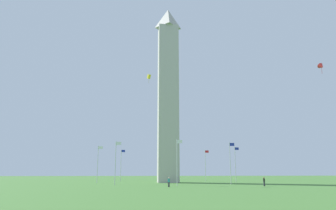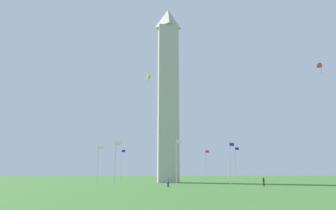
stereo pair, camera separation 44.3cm
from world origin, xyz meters
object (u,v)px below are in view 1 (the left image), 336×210
Objects in this scene: flagpole_w at (177,160)px; kite_yellow_box at (149,77)px; flagpole_n at (235,163)px; flagpole_s at (98,162)px; kite_red_delta at (321,66)px; person_black_shirt at (264,182)px; flagpole_e at (162,164)px; flagpole_se at (121,164)px; person_teal_shirt at (169,182)px; flagpole_nw at (230,161)px; flagpole_ne at (206,164)px; flagpole_sw at (116,161)px; obelisk_monument at (168,91)px.

kite_yellow_box reaches higher than flagpole_w.
flagpole_n is 33.71m from flagpole_s.
person_black_shirt is at bearing 119.26° from kite_red_delta.
flagpole_se is (-11.92, -4.94, 0.00)m from flagpole_e.
flagpole_e and flagpole_s have the same top height.
flagpole_e is 39.47m from person_teal_shirt.
kite_red_delta is (9.42, -20.09, 14.26)m from flagpole_nw.
kite_yellow_box reaches higher than flagpole_e.
flagpole_nw is 5.42× the size of person_black_shirt.
flagpole_ne and flagpole_sw have the same top height.
flagpole_ne is 4.46× the size of kite_yellow_box.
obelisk_monument reaches higher than flagpole_se.
flagpole_n is at bearing 22.50° from flagpole_sw.
obelisk_monument is 24.73m from flagpole_nw.
flagpole_n is at bearing -45.00° from flagpole_e.
kite_red_delta reaches higher than flagpole_w.
flagpole_sw is 12.90m from flagpole_w.
flagpole_s is (-33.71, 0.00, 0.00)m from flagpole_n.
flagpole_n is at bearing -67.50° from flagpole_ne.
kite_red_delta reaches higher than person_teal_shirt.
flagpole_sw is at bearing -90.00° from flagpole_se.
kite_yellow_box is at bearing -100.06° from flagpole_e.
obelisk_monument reaches higher than person_teal_shirt.
flagpole_nw is 26.38m from kite_red_delta.
obelisk_monument is 5.25× the size of flagpole_nw.
flagpole_e is at bearing 22.50° from flagpole_se.
person_teal_shirt is at bearing -130.43° from flagpole_n.
obelisk_monument is at bearing 90.19° from flagpole_w.
flagpole_sw is at bearing 159.81° from kite_yellow_box.
flagpole_s is at bearing 128.46° from kite_yellow_box.
kite_red_delta is (33.26, -20.09, 14.26)m from flagpole_sw.
flagpole_se reaches higher than person_teal_shirt.
flagpole_se is at bearing 134.87° from obelisk_monument.
flagpole_sw is at bearing 157.50° from flagpole_w.
flagpole_ne is 1.00× the size of flagpole_sw.
person_teal_shirt is (-2.20, -39.21, -3.93)m from flagpole_e.
flagpole_ne is at bearing 112.50° from flagpole_n.
flagpole_w is 18.29m from kite_yellow_box.
obelisk_monument is 23.41× the size of kite_yellow_box.
flagpole_sw is at bearing -157.50° from flagpole_n.
flagpole_w and flagpole_nw have the same top height.
flagpole_sw is at bearing 148.86° from kite_red_delta.
flagpole_e is 23.83m from flagpole_s.
kite_yellow_box is 32.33m from kite_red_delta.
flagpole_e reaches higher than person_teal_shirt.
obelisk_monument is 24.67m from flagpole_se.
flagpole_s reaches higher than person_teal_shirt.
flagpole_s is at bearing 135.00° from flagpole_w.
flagpole_s is 4.70× the size of kite_red_delta.
flagpole_ne is 31.14m from flagpole_s.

